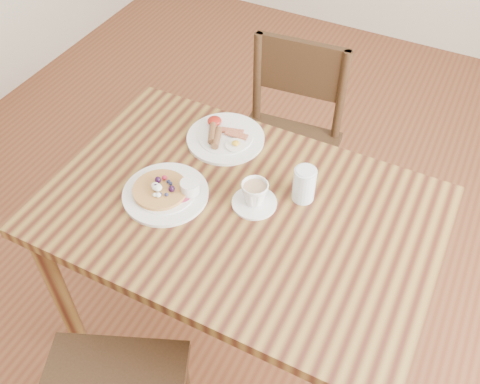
# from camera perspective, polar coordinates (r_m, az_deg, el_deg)

# --- Properties ---
(ground) EXTENTS (5.00, 5.00, 0.00)m
(ground) POSITION_cam_1_polar(r_m,az_deg,el_deg) (2.26, 0.00, -14.44)
(ground) COLOR brown
(ground) RESTS_ON ground
(dining_table) EXTENTS (1.20, 0.80, 0.75)m
(dining_table) POSITION_cam_1_polar(r_m,az_deg,el_deg) (1.71, 0.00, -3.87)
(dining_table) COLOR olive
(dining_table) RESTS_ON ground
(chair_far) EXTENTS (0.46, 0.46, 0.88)m
(chair_far) POSITION_cam_1_polar(r_m,az_deg,el_deg) (2.27, 4.94, 5.66)
(chair_far) COLOR #382314
(chair_far) RESTS_ON ground
(pancake_plate) EXTENTS (0.27, 0.27, 0.06)m
(pancake_plate) POSITION_cam_1_polar(r_m,az_deg,el_deg) (1.68, -7.84, 0.04)
(pancake_plate) COLOR white
(pancake_plate) RESTS_ON dining_table
(breakfast_plate) EXTENTS (0.27, 0.27, 0.04)m
(breakfast_plate) POSITION_cam_1_polar(r_m,az_deg,el_deg) (1.86, -1.68, 5.90)
(breakfast_plate) COLOR white
(breakfast_plate) RESTS_ON dining_table
(teacup_saucer) EXTENTS (0.14, 0.14, 0.09)m
(teacup_saucer) POSITION_cam_1_polar(r_m,az_deg,el_deg) (1.62, 1.56, -0.34)
(teacup_saucer) COLOR white
(teacup_saucer) RESTS_ON dining_table
(water_glass) EXTENTS (0.07, 0.07, 0.12)m
(water_glass) POSITION_cam_1_polar(r_m,az_deg,el_deg) (1.64, 6.86, 0.81)
(water_glass) COLOR silver
(water_glass) RESTS_ON dining_table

